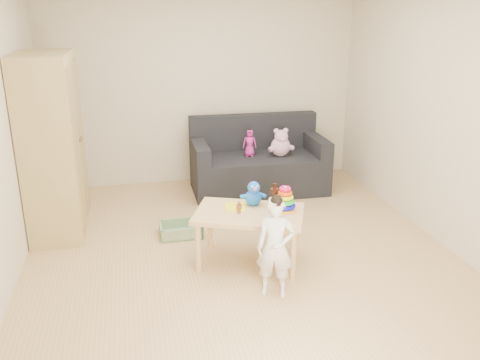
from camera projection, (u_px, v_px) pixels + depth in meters
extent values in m
plane|color=tan|center=(241.00, 252.00, 4.89)|extent=(4.50, 4.50, 0.00)
plane|color=beige|center=(203.00, 83.00, 6.54)|extent=(4.00, 0.00, 4.00)
plane|color=beige|center=(344.00, 220.00, 2.39)|extent=(4.00, 0.00, 4.00)
plane|color=beige|center=(444.00, 110.00, 4.87)|extent=(0.00, 4.50, 4.50)
cube|color=tan|center=(52.00, 146.00, 5.12)|extent=(0.51, 1.02, 1.83)
cube|color=black|center=(259.00, 173.00, 6.45)|extent=(1.67, 0.85, 0.47)
cube|color=#DCBD78|center=(249.00, 237.00, 4.62)|extent=(1.11, 0.92, 0.50)
imported|color=white|center=(275.00, 249.00, 4.06)|extent=(0.36, 0.30, 0.82)
imported|color=#BB238D|center=(250.00, 143.00, 6.28)|extent=(0.19, 0.15, 0.33)
cylinder|color=#F4B00C|center=(285.00, 209.00, 4.57)|extent=(0.18, 0.18, 0.02)
cylinder|color=silver|center=(285.00, 198.00, 4.54)|extent=(0.02, 0.02, 0.22)
torus|color=#100BB9|center=(285.00, 206.00, 4.56)|extent=(0.20, 0.20, 0.04)
torus|color=green|center=(285.00, 201.00, 4.55)|extent=(0.18, 0.18, 0.04)
torus|color=yellow|center=(285.00, 197.00, 4.53)|extent=(0.15, 0.15, 0.04)
torus|color=#ED3F0C|center=(285.00, 193.00, 4.52)|extent=(0.13, 0.13, 0.04)
torus|color=#ED0D50|center=(285.00, 189.00, 4.51)|extent=(0.11, 0.11, 0.04)
cylinder|color=black|center=(274.00, 197.00, 4.66)|extent=(0.07, 0.07, 0.17)
cylinder|color=black|center=(275.00, 187.00, 4.62)|extent=(0.03, 0.03, 0.05)
cylinder|color=black|center=(275.00, 184.00, 4.61)|extent=(0.04, 0.04, 0.01)
cube|color=#FFFE1A|center=(235.00, 207.00, 4.63)|extent=(0.22, 0.22, 0.01)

